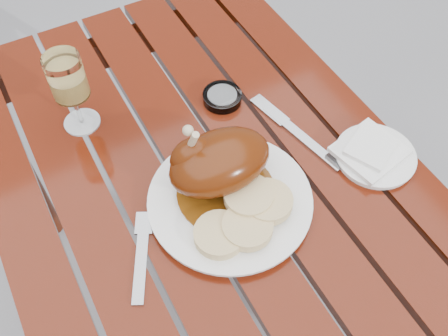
# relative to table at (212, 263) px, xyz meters

# --- Properties ---
(ground) EXTENTS (60.00, 60.00, 0.00)m
(ground) POSITION_rel_table_xyz_m (0.00, 0.00, -0.38)
(ground) COLOR slate
(ground) RESTS_ON ground
(table) EXTENTS (0.80, 1.20, 0.75)m
(table) POSITION_rel_table_xyz_m (0.00, 0.00, 0.00)
(table) COLOR #65190C
(table) RESTS_ON ground
(dinner_plate) EXTENTS (0.41, 0.41, 0.02)m
(dinner_plate) POSITION_rel_table_xyz_m (0.01, -0.07, 0.38)
(dinner_plate) COLOR white
(dinner_plate) RESTS_ON table
(roast_duck) EXTENTS (0.20, 0.19, 0.14)m
(roast_duck) POSITION_rel_table_xyz_m (0.01, -0.02, 0.45)
(roast_duck) COLOR #63340B
(roast_duck) RESTS_ON dinner_plate
(bread_dumplings) EXTENTS (0.20, 0.14, 0.03)m
(bread_dumplings) POSITION_rel_table_xyz_m (0.01, -0.12, 0.41)
(bread_dumplings) COLOR #DBC485
(bread_dumplings) RESTS_ON dinner_plate
(wine_glass) EXTENTS (0.10, 0.10, 0.18)m
(wine_glass) POSITION_rel_table_xyz_m (-0.17, 0.26, 0.47)
(wine_glass) COLOR #EBC96B
(wine_glass) RESTS_ON table
(side_plate) EXTENTS (0.18, 0.18, 0.01)m
(side_plate) POSITION_rel_table_xyz_m (0.32, -0.11, 0.38)
(side_plate) COLOR white
(side_plate) RESTS_ON table
(napkin) EXTENTS (0.15, 0.14, 0.01)m
(napkin) POSITION_rel_table_xyz_m (0.31, -0.10, 0.39)
(napkin) COLOR white
(napkin) RESTS_ON side_plate
(ashtray) EXTENTS (0.11, 0.11, 0.02)m
(ashtray) POSITION_rel_table_xyz_m (0.13, 0.18, 0.39)
(ashtray) COLOR #B2B7BC
(ashtray) RESTS_ON table
(fork) EXTENTS (0.09, 0.16, 0.01)m
(fork) POSITION_rel_table_xyz_m (-0.18, -0.09, 0.38)
(fork) COLOR gray
(fork) RESTS_ON table
(knife) EXTENTS (0.06, 0.22, 0.01)m
(knife) POSITION_rel_table_xyz_m (0.22, 0.00, 0.38)
(knife) COLOR gray
(knife) RESTS_ON table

